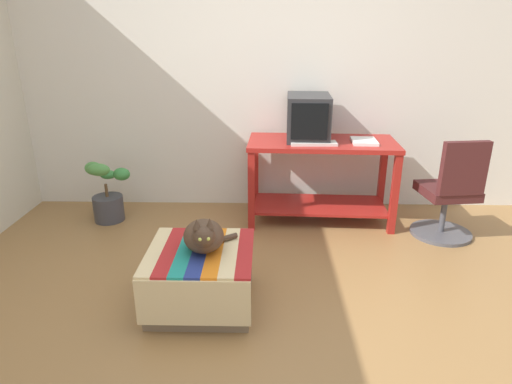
% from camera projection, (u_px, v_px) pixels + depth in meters
% --- Properties ---
extents(ground_plane, '(14.00, 14.00, 0.00)m').
position_uv_depth(ground_plane, '(263.00, 322.00, 2.74)').
color(ground_plane, olive).
extents(back_wall, '(8.00, 0.10, 2.60)m').
position_uv_depth(back_wall, '(265.00, 75.00, 4.21)').
color(back_wall, silver).
rests_on(back_wall, ground_plane).
extents(desk, '(1.35, 0.67, 0.77)m').
position_uv_depth(desk, '(321.00, 167.00, 4.05)').
color(desk, maroon).
rests_on(desk, ground_plane).
extents(tv_monitor, '(0.40, 0.54, 0.40)m').
position_uv_depth(tv_monitor, '(308.00, 118.00, 3.97)').
color(tv_monitor, '#28282B').
rests_on(tv_monitor, desk).
extents(keyboard, '(0.40, 0.16, 0.02)m').
position_uv_depth(keyboard, '(314.00, 143.00, 3.84)').
color(keyboard, beige).
rests_on(keyboard, desk).
extents(book, '(0.22, 0.28, 0.03)m').
position_uv_depth(book, '(364.00, 141.00, 3.89)').
color(book, white).
rests_on(book, desk).
extents(ottoman_with_blanket, '(0.67, 0.68, 0.39)m').
position_uv_depth(ottoman_with_blanket, '(201.00, 277.00, 2.87)').
color(ottoman_with_blanket, '#7A664C').
rests_on(ottoman_with_blanket, ground_plane).
extents(cat, '(0.36, 0.38, 0.27)m').
position_uv_depth(cat, '(204.00, 236.00, 2.76)').
color(cat, '#473323').
rests_on(cat, ottoman_with_blanket).
extents(potted_plant, '(0.40, 0.36, 0.59)m').
position_uv_depth(potted_plant, '(108.00, 198.00, 4.13)').
color(potted_plant, '#3D3D42').
rests_on(potted_plant, ground_plane).
extents(office_chair, '(0.52, 0.52, 0.89)m').
position_uv_depth(office_chair, '(450.00, 196.00, 3.73)').
color(office_chair, '#4C4C51').
rests_on(office_chair, ground_plane).
extents(pen, '(0.14, 0.04, 0.01)m').
position_uv_depth(pen, '(359.00, 141.00, 3.94)').
color(pen, '#2351B2').
rests_on(pen, desk).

